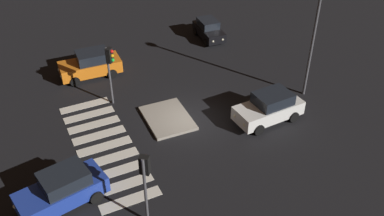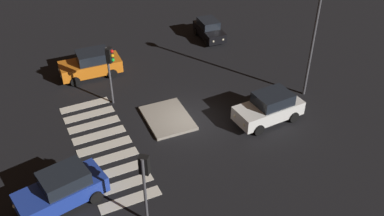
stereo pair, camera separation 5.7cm
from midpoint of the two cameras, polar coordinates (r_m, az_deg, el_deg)
ground_plane at (r=27.16m, az=0.06°, el=-1.72°), size 80.00×80.00×0.00m
traffic_island at (r=27.29m, az=-3.17°, el=-1.33°), size 3.67×2.81×0.18m
car_orange at (r=32.10m, az=-13.12°, el=5.64°), size 2.20×4.44×1.90m
car_blue at (r=22.38m, az=-16.70°, el=-10.21°), size 2.70×4.60×1.90m
car_black at (r=36.81m, az=2.31°, el=10.30°), size 3.75×1.92×1.60m
car_white at (r=27.14m, az=10.23°, el=0.05°), size 2.25×4.46×1.90m
traffic_light_east at (r=19.40m, az=-6.18°, el=-8.56°), size 0.53×0.54×3.95m
traffic_light_south at (r=27.56m, az=-10.71°, el=5.95°), size 0.53×0.54×4.10m
street_lamp at (r=28.26m, az=16.08°, el=10.48°), size 0.56×0.56×7.46m
crosswalk_near at (r=25.74m, az=-11.41°, el=-4.97°), size 9.90×3.20×0.02m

